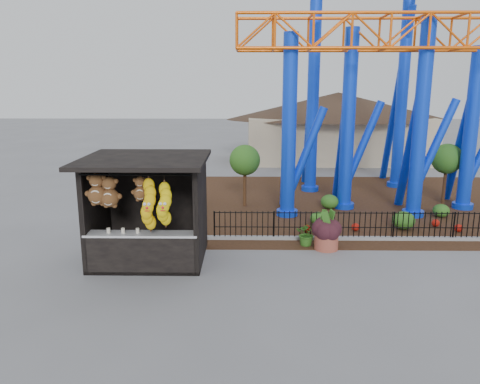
{
  "coord_description": "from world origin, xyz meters",
  "views": [
    {
      "loc": [
        -0.12,
        -12.02,
        5.12
      ],
      "look_at": [
        -0.32,
        1.5,
        2.0
      ],
      "focal_mm": 35.0,
      "sensor_mm": 36.0,
      "label": 1
    }
  ],
  "objects_px": {
    "roller_coaster": "(373,52)",
    "terracotta_planter": "(326,241)",
    "potted_plant": "(307,234)",
    "prize_booth": "(145,212)"
  },
  "relations": [
    {
      "from": "roller_coaster",
      "to": "potted_plant",
      "type": "distance_m",
      "value": 8.97
    },
    {
      "from": "terracotta_planter",
      "to": "potted_plant",
      "type": "distance_m",
      "value": 0.67
    },
    {
      "from": "roller_coaster",
      "to": "potted_plant",
      "type": "xyz_separation_m",
      "value": [
        -3.27,
        -5.77,
        -6.04
      ]
    },
    {
      "from": "potted_plant",
      "to": "roller_coaster",
      "type": "bearing_deg",
      "value": 62.25
    },
    {
      "from": "terracotta_planter",
      "to": "prize_booth",
      "type": "bearing_deg",
      "value": -167.28
    },
    {
      "from": "prize_booth",
      "to": "potted_plant",
      "type": "height_order",
      "value": "prize_booth"
    },
    {
      "from": "roller_coaster",
      "to": "terracotta_planter",
      "type": "xyz_separation_m",
      "value": [
        -2.7,
        -6.11,
        -6.17
      ]
    },
    {
      "from": "roller_coaster",
      "to": "terracotta_planter",
      "type": "bearing_deg",
      "value": -113.85
    },
    {
      "from": "prize_booth",
      "to": "potted_plant",
      "type": "relative_size",
      "value": 4.35
    },
    {
      "from": "roller_coaster",
      "to": "terracotta_planter",
      "type": "relative_size",
      "value": 14.54
    }
  ]
}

